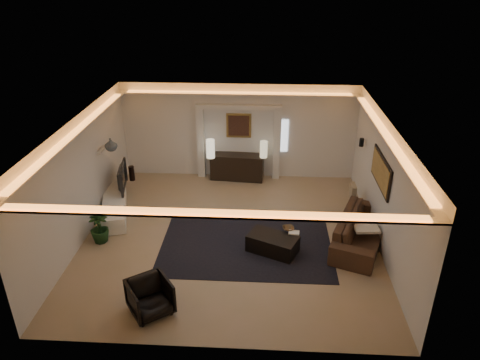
# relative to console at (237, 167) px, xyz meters

# --- Properties ---
(floor) EXTENTS (7.00, 7.00, 0.00)m
(floor) POSITION_rel_console_xyz_m (0.04, -3.25, -0.40)
(floor) COLOR #99855D
(floor) RESTS_ON ground
(ceiling) EXTENTS (7.00, 7.00, 0.00)m
(ceiling) POSITION_rel_console_xyz_m (0.04, -3.25, 2.50)
(ceiling) COLOR white
(ceiling) RESTS_ON ground
(wall_back) EXTENTS (7.00, 0.00, 7.00)m
(wall_back) POSITION_rel_console_xyz_m (0.04, 0.25, 1.05)
(wall_back) COLOR silver
(wall_back) RESTS_ON ground
(wall_front) EXTENTS (7.00, 0.00, 7.00)m
(wall_front) POSITION_rel_console_xyz_m (0.04, -6.75, 1.05)
(wall_front) COLOR silver
(wall_front) RESTS_ON ground
(wall_left) EXTENTS (0.00, 7.00, 7.00)m
(wall_left) POSITION_rel_console_xyz_m (-3.46, -3.25, 1.05)
(wall_left) COLOR silver
(wall_left) RESTS_ON ground
(wall_right) EXTENTS (0.00, 7.00, 7.00)m
(wall_right) POSITION_rel_console_xyz_m (3.54, -3.25, 1.05)
(wall_right) COLOR silver
(wall_right) RESTS_ON ground
(cove_soffit) EXTENTS (7.00, 7.00, 0.04)m
(cove_soffit) POSITION_rel_console_xyz_m (0.04, -3.25, 2.22)
(cove_soffit) COLOR silver
(cove_soffit) RESTS_ON ceiling
(daylight_slit) EXTENTS (0.25, 0.03, 1.00)m
(daylight_slit) POSITION_rel_console_xyz_m (1.39, 0.23, 0.95)
(daylight_slit) COLOR white
(daylight_slit) RESTS_ON wall_back
(area_rug) EXTENTS (4.00, 3.00, 0.01)m
(area_rug) POSITION_rel_console_xyz_m (0.44, -3.45, -0.39)
(area_rug) COLOR black
(area_rug) RESTS_ON ground
(pilaster_left) EXTENTS (0.22, 0.20, 2.20)m
(pilaster_left) POSITION_rel_console_xyz_m (-1.11, 0.15, 0.70)
(pilaster_left) COLOR silver
(pilaster_left) RESTS_ON ground
(pilaster_right) EXTENTS (0.22, 0.20, 2.20)m
(pilaster_right) POSITION_rel_console_xyz_m (1.19, 0.15, 0.70)
(pilaster_right) COLOR silver
(pilaster_right) RESTS_ON ground
(alcove_header) EXTENTS (2.52, 0.20, 0.12)m
(alcove_header) POSITION_rel_console_xyz_m (0.04, 0.15, 1.85)
(alcove_header) COLOR silver
(alcove_header) RESTS_ON wall_back
(painting_frame) EXTENTS (0.74, 0.04, 0.74)m
(painting_frame) POSITION_rel_console_xyz_m (0.04, 0.22, 1.25)
(painting_frame) COLOR tan
(painting_frame) RESTS_ON wall_back
(painting_canvas) EXTENTS (0.62, 0.02, 0.62)m
(painting_canvas) POSITION_rel_console_xyz_m (0.04, 0.19, 1.25)
(painting_canvas) COLOR #4C2D1E
(painting_canvas) RESTS_ON wall_back
(art_panel_frame) EXTENTS (0.04, 1.64, 0.74)m
(art_panel_frame) POSITION_rel_console_xyz_m (3.51, -2.95, 1.30)
(art_panel_frame) COLOR black
(art_panel_frame) RESTS_ON wall_right
(art_panel_gold) EXTENTS (0.02, 1.50, 0.62)m
(art_panel_gold) POSITION_rel_console_xyz_m (3.48, -2.95, 1.30)
(art_panel_gold) COLOR tan
(art_panel_gold) RESTS_ON wall_right
(wall_sconce) EXTENTS (0.12, 0.12, 0.22)m
(wall_sconce) POSITION_rel_console_xyz_m (3.42, -1.05, 1.28)
(wall_sconce) COLOR black
(wall_sconce) RESTS_ON wall_right
(wall_niche) EXTENTS (0.10, 0.55, 0.04)m
(wall_niche) POSITION_rel_console_xyz_m (-3.40, -1.85, 1.25)
(wall_niche) COLOR silver
(wall_niche) RESTS_ON wall_left
(console) EXTENTS (1.63, 0.63, 0.80)m
(console) POSITION_rel_console_xyz_m (0.00, 0.00, 0.00)
(console) COLOR black
(console) RESTS_ON ground
(lamp_left) EXTENTS (0.29, 0.29, 0.56)m
(lamp_left) POSITION_rel_console_xyz_m (-0.77, -0.25, 0.69)
(lamp_left) COLOR #FBEFCB
(lamp_left) RESTS_ON console
(lamp_right) EXTENTS (0.28, 0.28, 0.50)m
(lamp_right) POSITION_rel_console_xyz_m (0.80, -0.14, 0.69)
(lamp_right) COLOR beige
(lamp_right) RESTS_ON console
(media_ledge) EXTENTS (1.17, 2.33, 0.42)m
(media_ledge) POSITION_rel_console_xyz_m (-3.11, -2.30, -0.17)
(media_ledge) COLOR white
(media_ledge) RESTS_ON ground
(tv) EXTENTS (1.18, 0.37, 0.68)m
(tv) POSITION_rel_console_xyz_m (-3.11, -1.69, 0.39)
(tv) COLOR black
(tv) RESTS_ON media_ledge
(figurine) EXTENTS (0.20, 0.20, 0.42)m
(figurine) POSITION_rel_console_xyz_m (-2.92, -1.16, 0.24)
(figurine) COLOR black
(figurine) RESTS_ON media_ledge
(ginger_jar) EXTENTS (0.37, 0.37, 0.33)m
(ginger_jar) POSITION_rel_console_xyz_m (-3.11, -1.97, 1.43)
(ginger_jar) COLOR #48586D
(ginger_jar) RESTS_ON wall_niche
(plant) EXTENTS (0.51, 0.51, 0.78)m
(plant) POSITION_rel_console_xyz_m (-3.04, -3.63, -0.01)
(plant) COLOR #163314
(plant) RESTS_ON ground
(sofa) EXTENTS (2.66, 1.80, 0.72)m
(sofa) POSITION_rel_console_xyz_m (3.14, -3.33, -0.04)
(sofa) COLOR #41241A
(sofa) RESTS_ON ground
(throw_blanket) EXTENTS (0.59, 0.49, 0.06)m
(throw_blanket) POSITION_rel_console_xyz_m (3.19, -3.54, 0.15)
(throw_blanket) COLOR beige
(throw_blanket) RESTS_ON sofa
(throw_pillow) EXTENTS (0.13, 0.41, 0.40)m
(throw_pillow) POSITION_rel_console_xyz_m (3.19, -1.76, 0.15)
(throw_pillow) COLOR gray
(throw_pillow) RESTS_ON sofa
(coffee_table) EXTENTS (1.26, 1.01, 0.41)m
(coffee_table) POSITION_rel_console_xyz_m (1.06, -3.81, -0.20)
(coffee_table) COLOR black
(coffee_table) RESTS_ON ground
(bowl) EXTENTS (0.31, 0.31, 0.07)m
(bowl) POSITION_rel_console_xyz_m (1.42, -3.51, 0.04)
(bowl) COLOR #4A3721
(bowl) RESTS_ON coffee_table
(magazine) EXTENTS (0.26, 0.20, 0.03)m
(magazine) POSITION_rel_console_xyz_m (1.54, -3.65, 0.02)
(magazine) COLOR white
(magazine) RESTS_ON coffee_table
(armchair) EXTENTS (1.05, 1.06, 0.70)m
(armchair) POSITION_rel_console_xyz_m (-1.27, -5.93, -0.05)
(armchair) COLOR black
(armchair) RESTS_ON ground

